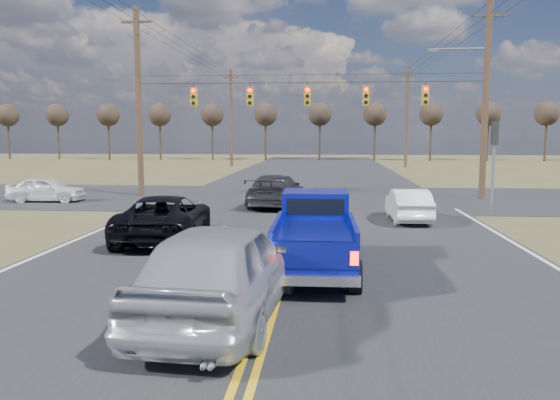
# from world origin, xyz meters

# --- Properties ---
(ground) EXTENTS (160.00, 160.00, 0.00)m
(ground) POSITION_xyz_m (0.00, 0.00, 0.00)
(ground) COLOR brown
(ground) RESTS_ON ground
(road_main) EXTENTS (14.00, 120.00, 0.02)m
(road_main) POSITION_xyz_m (0.00, 10.00, 0.00)
(road_main) COLOR #28282B
(road_main) RESTS_ON ground
(road_cross) EXTENTS (120.00, 12.00, 0.02)m
(road_cross) POSITION_xyz_m (0.00, 18.00, 0.00)
(road_cross) COLOR #28282B
(road_cross) RESTS_ON ground
(signal_gantry) EXTENTS (19.60, 4.83, 10.00)m
(signal_gantry) POSITION_xyz_m (0.50, 17.79, 5.06)
(signal_gantry) COLOR #473323
(signal_gantry) RESTS_ON ground
(utility_poles) EXTENTS (19.60, 58.32, 10.00)m
(utility_poles) POSITION_xyz_m (0.00, 17.00, 5.23)
(utility_poles) COLOR #473323
(utility_poles) RESTS_ON ground
(treeline) EXTENTS (87.00, 117.80, 7.40)m
(treeline) POSITION_xyz_m (0.00, 26.96, 5.70)
(treeline) COLOR #33261C
(treeline) RESTS_ON ground
(pickup_truck) EXTENTS (2.05, 5.00, 1.87)m
(pickup_truck) POSITION_xyz_m (0.80, 2.33, 0.91)
(pickup_truck) COLOR black
(pickup_truck) RESTS_ON ground
(silver_suv) EXTENTS (2.58, 5.54, 1.83)m
(silver_suv) POSITION_xyz_m (-0.80, -1.27, 0.92)
(silver_suv) COLOR #ABAEB3
(silver_suv) RESTS_ON ground
(black_suv) EXTENTS (2.84, 5.39, 1.44)m
(black_suv) POSITION_xyz_m (-4.01, 5.90, 0.72)
(black_suv) COLOR black
(black_suv) RESTS_ON ground
(white_car_queue) EXTENTS (1.40, 3.86, 1.27)m
(white_car_queue) POSITION_xyz_m (4.20, 10.47, 0.63)
(white_car_queue) COLOR white
(white_car_queue) RESTS_ON ground
(dgrey_car_queue) EXTENTS (2.55, 5.29, 1.49)m
(dgrey_car_queue) POSITION_xyz_m (-1.30, 14.36, 0.74)
(dgrey_car_queue) COLOR #2C2C31
(dgrey_car_queue) RESTS_ON ground
(cross_car_west) EXTENTS (1.71, 3.77, 1.26)m
(cross_car_west) POSITION_xyz_m (-12.79, 15.03, 0.63)
(cross_car_west) COLOR white
(cross_car_west) RESTS_ON ground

